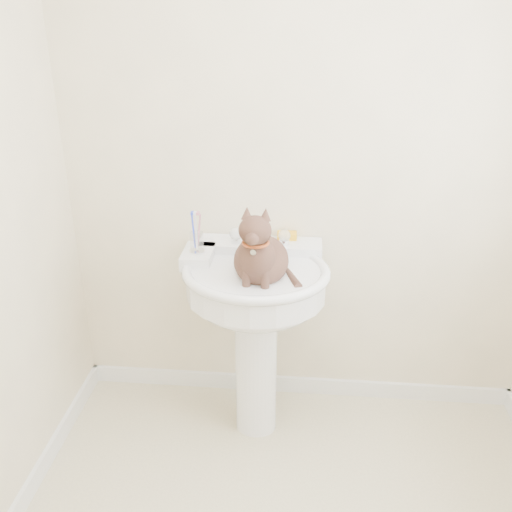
# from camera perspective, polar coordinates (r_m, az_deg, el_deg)

# --- Properties ---
(wall_back) EXTENTS (2.20, 0.00, 2.50)m
(wall_back) POSITION_cam_1_polar(r_m,az_deg,el_deg) (2.57, 4.76, 9.26)
(wall_back) COLOR #F5E3BC
(wall_back) RESTS_ON ground
(baseboard_back) EXTENTS (2.20, 0.02, 0.09)m
(baseboard_back) POSITION_cam_1_polar(r_m,az_deg,el_deg) (3.11, 3.96, -12.70)
(baseboard_back) COLOR white
(baseboard_back) RESTS_ON floor
(pedestal_sink) EXTENTS (0.65, 0.64, 0.90)m
(pedestal_sink) POSITION_cam_1_polar(r_m,az_deg,el_deg) (2.52, -0.05, -4.44)
(pedestal_sink) COLOR white
(pedestal_sink) RESTS_ON floor
(faucet) EXTENTS (0.28, 0.12, 0.14)m
(faucet) POSITION_cam_1_polar(r_m,az_deg,el_deg) (2.56, 0.35, 1.94)
(faucet) COLOR silver
(faucet) RESTS_ON pedestal_sink
(soap_bar) EXTENTS (0.09, 0.06, 0.03)m
(soap_bar) POSITION_cam_1_polar(r_m,az_deg,el_deg) (2.65, 3.12, 2.05)
(soap_bar) COLOR orange
(soap_bar) RESTS_ON pedestal_sink
(toothbrush_cup) EXTENTS (0.07, 0.07, 0.18)m
(toothbrush_cup) POSITION_cam_1_polar(r_m,az_deg,el_deg) (2.50, -5.95, 1.43)
(toothbrush_cup) COLOR silver
(toothbrush_cup) RESTS_ON pedestal_sink
(cat) EXTENTS (0.25, 0.32, 0.46)m
(cat) POSITION_cam_1_polar(r_m,az_deg,el_deg) (2.33, 0.44, -0.04)
(cat) COLOR brown
(cat) RESTS_ON pedestal_sink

